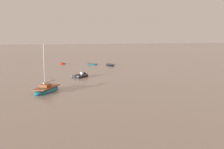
# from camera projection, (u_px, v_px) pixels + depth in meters

# --- Properties ---
(rowboat_moored_0) EXTENTS (1.56, 3.83, 0.59)m
(rowboat_moored_0) POSITION_uv_depth(u_px,v_px,m) (62.00, 64.00, 89.24)
(rowboat_moored_0) COLOR red
(rowboat_moored_0) RESTS_ON ground
(motorboat_moored_2) EXTENTS (4.65, 4.21, 1.61)m
(motorboat_moored_2) POSITION_uv_depth(u_px,v_px,m) (82.00, 76.00, 59.03)
(motorboat_moored_2) COLOR black
(motorboat_moored_2) RESTS_ON ground
(rowboat_moored_2) EXTENTS (3.09, 3.05, 0.51)m
(rowboat_moored_2) POSITION_uv_depth(u_px,v_px,m) (92.00, 64.00, 86.24)
(rowboat_moored_2) COLOR #197084
(rowboat_moored_2) RESTS_ON ground
(rowboat_moored_3) EXTENTS (1.63, 4.44, 0.69)m
(rowboat_moored_3) POSITION_uv_depth(u_px,v_px,m) (110.00, 65.00, 83.73)
(rowboat_moored_3) COLOR black
(rowboat_moored_3) RESTS_ON ground
(sailboat_moored_2) EXTENTS (6.00, 6.54, 7.60)m
(sailboat_moored_2) POSITION_uv_depth(u_px,v_px,m) (47.00, 90.00, 42.38)
(sailboat_moored_2) COLOR #197084
(sailboat_moored_2) RESTS_ON ground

